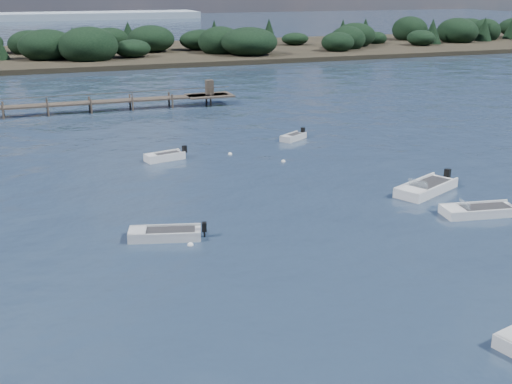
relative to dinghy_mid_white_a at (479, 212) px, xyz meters
name	(u,v)px	position (x,y,z in m)	size (l,w,h in m)	color
ground	(153,90)	(-8.98, 51.58, -0.14)	(400.00, 400.00, 0.00)	#18263A
dinghy_mid_white_a	(479,212)	(0.00, 0.00, 0.00)	(4.83, 2.34, 1.11)	silver
tender_far_grey_b	(293,138)	(-2.85, 20.96, 0.00)	(2.86, 2.35, 1.02)	#B1B5B9
dinghy_mid_grey	(165,236)	(-18.07, 2.70, 0.00)	(4.20, 2.38, 1.04)	#B1B5B9
tender_far_white	(165,158)	(-14.69, 18.22, 0.02)	(3.42, 1.84, 1.15)	silver
dinghy_mid_white_b	(426,190)	(-0.48, 4.67, 0.03)	(5.27, 3.81, 1.32)	silver
buoy_c	(190,245)	(-17.04, 1.29, -0.14)	(0.32, 0.32, 0.32)	white
buoy_e	(230,154)	(-9.49, 18.13, -0.14)	(0.32, 0.32, 0.32)	white
buoy_extra_a	(283,162)	(-6.36, 14.67, -0.14)	(0.32, 0.32, 0.32)	white
buoy_extra_b	(178,150)	(-13.06, 20.79, -0.14)	(0.32, 0.32, 0.32)	white
far_headland	(240,42)	(16.02, 91.58, 1.82)	(190.00, 40.00, 5.80)	black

